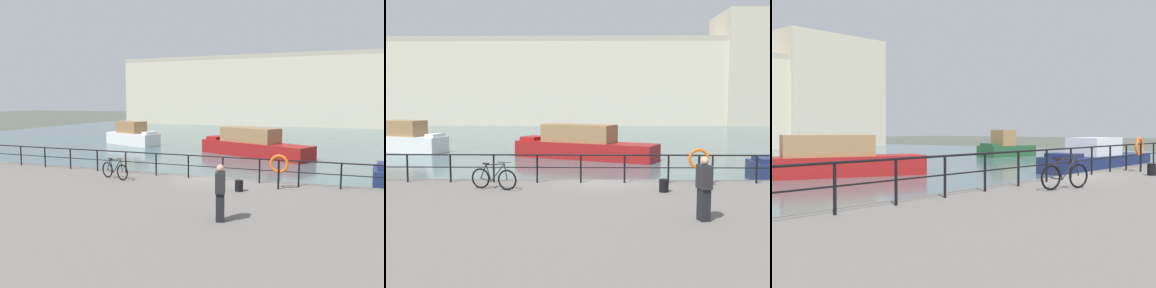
# 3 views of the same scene
# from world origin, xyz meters

# --- Properties ---
(ground_plane) EXTENTS (240.00, 240.00, 0.00)m
(ground_plane) POSITION_xyz_m (0.00, 0.00, 0.00)
(ground_plane) COLOR #4C5147
(water_basin) EXTENTS (80.00, 60.00, 0.01)m
(water_basin) POSITION_xyz_m (0.00, 30.20, 0.01)
(water_basin) COLOR #476066
(water_basin) RESTS_ON ground_plane
(quay_promenade) EXTENTS (56.00, 13.00, 0.80)m
(quay_promenade) POSITION_xyz_m (0.00, -6.50, 0.40)
(quay_promenade) COLOR slate
(quay_promenade) RESTS_ON ground_plane
(harbor_building) EXTENTS (66.62, 12.32, 15.62)m
(harbor_building) POSITION_xyz_m (6.65, 54.47, 6.22)
(harbor_building) COLOR beige
(harbor_building) RESTS_ON ground_plane
(moored_white_yacht) EXTENTS (6.26, 3.98, 2.28)m
(moored_white_yacht) POSITION_xyz_m (-13.79, 16.80, 0.91)
(moored_white_yacht) COLOR white
(moored_white_yacht) RESTS_ON water_basin
(moored_green_narrowboat) EXTENTS (9.43, 5.96, 2.20)m
(moored_green_narrowboat) POSITION_xyz_m (-0.99, 13.13, 0.89)
(moored_green_narrowboat) COLOR maroon
(moored_green_narrowboat) RESTS_ON water_basin
(quay_railing) EXTENTS (26.34, 0.07, 1.08)m
(quay_railing) POSITION_xyz_m (0.74, -0.75, 1.54)
(quay_railing) COLOR black
(quay_railing) RESTS_ON quay_promenade
(parked_bicycle) EXTENTS (1.69, 0.63, 0.98)m
(parked_bicycle) POSITION_xyz_m (-3.92, -2.17, 1.18)
(parked_bicycle) COLOR black
(parked_bicycle) RESTS_ON quay_promenade
(mooring_bollard) EXTENTS (0.32, 0.32, 0.44)m
(mooring_bollard) POSITION_xyz_m (1.95, -2.56, 1.02)
(mooring_bollard) COLOR black
(mooring_bollard) RESTS_ON quay_promenade
(life_ring_stand) EXTENTS (0.75, 0.16, 1.40)m
(life_ring_stand) POSITION_xyz_m (3.33, -1.58, 1.77)
(life_ring_stand) COLOR black
(life_ring_stand) RESTS_ON quay_promenade
(standing_person) EXTENTS (0.38, 0.50, 1.69)m
(standing_person) POSITION_xyz_m (2.41, -6.55, 1.66)
(standing_person) COLOR black
(standing_person) RESTS_ON quay_promenade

